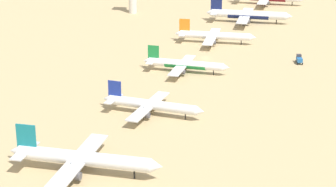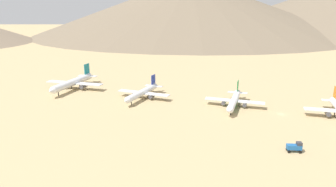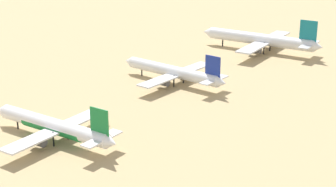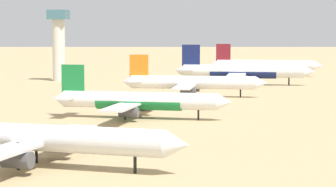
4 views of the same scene
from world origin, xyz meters
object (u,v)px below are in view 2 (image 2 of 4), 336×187
Objects in this scene: parked_jet_0 at (73,82)px; parked_jet_2 at (234,100)px; parked_jet_1 at (143,92)px; service_truck at (295,147)px.

parked_jet_0 is 103.14m from parked_jet_2.
parked_jet_0 is at bearing -98.50° from parked_jet_2.
parked_jet_1 is (10.76, 49.98, -0.84)m from parked_jet_0.
parked_jet_2 is at bearing 81.50° from parked_jet_0.
parked_jet_2 is at bearing 85.08° from parked_jet_1.
parked_jet_1 reaches higher than parked_jet_2.
parked_jet_0 is 1.22× the size of parked_jet_1.
parked_jet_0 reaches higher than parked_jet_1.
service_truck is (53.96, 74.67, -1.76)m from parked_jet_1.
parked_jet_2 is (4.48, 52.02, -0.12)m from parked_jet_1.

